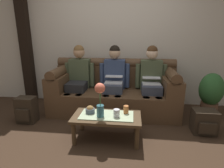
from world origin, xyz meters
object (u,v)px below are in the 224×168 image
at_px(coffee_table, 107,119).
at_px(snack_bowl, 90,110).
at_px(couch, 114,92).
at_px(person_right, 151,78).
at_px(potted_plant, 211,93).
at_px(cup_far_center, 126,109).
at_px(cup_near_left, 117,113).
at_px(backpack_right, 204,122).
at_px(cup_near_right, 101,110).
at_px(person_left, 79,76).
at_px(flower_vase, 100,97).
at_px(backpack_left, 27,110).
at_px(person_middle, 114,77).

height_order(coffee_table, snack_bowl, snack_bowl).
relative_size(couch, person_right, 1.85).
bearing_deg(potted_plant, cup_far_center, -149.91).
height_order(cup_near_left, cup_far_center, cup_far_center).
distance_m(coffee_table, backpack_right, 1.44).
height_order(cup_near_right, backpack_right, cup_near_right).
relative_size(person_left, flower_vase, 2.66).
bearing_deg(snack_bowl, backpack_left, 164.82).
relative_size(cup_near_right, backpack_right, 0.22).
bearing_deg(couch, flower_vase, -94.14).
relative_size(coffee_table, flower_vase, 2.00).
relative_size(cup_near_right, potted_plant, 0.10).
relative_size(coffee_table, backpack_left, 2.16).
relative_size(person_left, backpack_right, 3.46).
height_order(person_left, coffee_table, person_left).
bearing_deg(backpack_left, cup_near_right, -12.08).
relative_size(person_middle, cup_far_center, 11.45).
relative_size(flower_vase, backpack_right, 1.30).
xyz_separation_m(person_right, backpack_left, (-2.05, -0.63, -0.45)).
height_order(coffee_table, backpack_left, backpack_left).
distance_m(person_middle, potted_plant, 1.70).
bearing_deg(person_right, person_middle, -179.99).
distance_m(person_left, cup_near_right, 1.11).
height_order(couch, potted_plant, couch).
distance_m(cup_far_center, potted_plant, 1.65).
relative_size(person_middle, backpack_left, 2.87).
xyz_separation_m(person_middle, cup_near_left, (0.14, -1.02, -0.25)).
xyz_separation_m(person_right, cup_near_left, (-0.53, -1.02, -0.25)).
height_order(flower_vase, backpack_left, flower_vase).
height_order(couch, backpack_right, couch).
bearing_deg(backpack_right, flower_vase, -165.74).
distance_m(couch, backpack_right, 1.56).
relative_size(snack_bowl, cup_near_left, 1.22).
bearing_deg(backpack_left, cup_far_center, -9.14).
relative_size(person_left, backpack_left, 2.87).
relative_size(cup_near_left, backpack_right, 0.29).
height_order(coffee_table, cup_near_right, cup_near_right).
height_order(cup_near_left, backpack_left, cup_near_left).
bearing_deg(person_middle, flower_vase, -94.15).
relative_size(person_middle, flower_vase, 2.66).
bearing_deg(snack_bowl, couch, 75.99).
relative_size(couch, person_left, 1.85).
height_order(person_left, person_middle, same).
height_order(person_left, cup_near_right, person_left).
bearing_deg(person_middle, cup_near_right, -95.35).
height_order(backpack_left, backpack_right, backpack_left).
relative_size(person_left, cup_near_right, 15.92).
distance_m(flower_vase, cup_near_left, 0.31).
bearing_deg(cup_far_center, flower_vase, -156.50).
relative_size(coffee_table, cup_near_left, 8.88).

